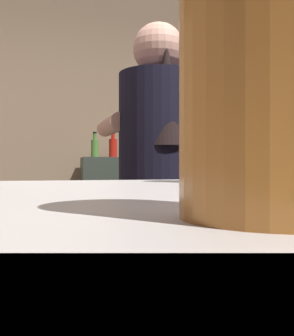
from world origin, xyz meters
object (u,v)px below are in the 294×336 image
at_px(knife_block, 268,177).
at_px(bottle_hot_sauce, 154,148).
at_px(chefs_knife, 189,197).
at_px(bottle_soy, 95,147).
at_px(bottle_vinegar, 113,147).
at_px(bottle_olive_oil, 133,149).
at_px(pint_glass_near, 274,62).
at_px(mixing_bowl, 127,191).
at_px(pint_glass_far, 227,132).
at_px(bartender, 159,190).

relative_size(knife_block, bottle_hot_sauce, 1.24).
xyz_separation_m(chefs_knife, bottle_soy, (-0.37, 1.34, 0.33)).
distance_m(chefs_knife, bottle_vinegar, 1.43).
relative_size(chefs_knife, bottle_soy, 1.10).
distance_m(bottle_vinegar, bottle_soy, 0.17).
bearing_deg(chefs_knife, bottle_soy, 93.37).
bearing_deg(knife_block, bottle_olive_oil, 110.74).
bearing_deg(chefs_knife, pint_glass_near, -120.82).
height_order(chefs_knife, bottle_soy, bottle_soy).
bearing_deg(pint_glass_near, mixing_bowl, 81.12).
xyz_separation_m(chefs_knife, pint_glass_near, (-0.63, -1.86, 0.21)).
distance_m(pint_glass_near, bottle_soy, 3.21).
bearing_deg(pint_glass_far, pint_glass_near, -112.27).
xyz_separation_m(bottle_olive_oil, bottle_hot_sauce, (0.17, -0.07, 0.00)).
height_order(bottle_vinegar, bottle_soy, bottle_vinegar).
height_order(mixing_bowl, pint_glass_near, pint_glass_near).
relative_size(bartender, bottle_olive_oil, 7.89).
bearing_deg(bottle_vinegar, mixing_bowl, -94.81).
distance_m(knife_block, bottle_vinegar, 1.54).
xyz_separation_m(bartender, bottle_vinegar, (0.07, 1.78, 0.27)).
bearing_deg(chefs_knife, pint_glass_far, -119.96).
relative_size(pint_glass_near, bottle_soy, 0.61).
bearing_deg(bottle_hot_sauce, pint_glass_far, -102.58).
height_order(knife_block, chefs_knife, knife_block).
bearing_deg(pint_glass_far, bottle_vinegar, 84.54).
xyz_separation_m(bartender, mixing_bowl, (-0.03, 0.57, -0.04)).
xyz_separation_m(bartender, chefs_knife, (0.28, 0.40, -0.06)).
bearing_deg(chefs_knife, mixing_bowl, 139.28).
height_order(bartender, knife_block, bartender).
bearing_deg(pint_glass_far, bottle_olive_oil, 80.99).
bearing_deg(bottle_vinegar, bottle_olive_oil, 13.88).
distance_m(bartender, bottle_olive_oil, 1.87).
distance_m(mixing_bowl, pint_glass_near, 2.06).
bearing_deg(knife_block, pint_glass_near, -120.88).
bearing_deg(bartender, mixing_bowl, -0.67).
distance_m(knife_block, chefs_knife, 0.52).
bearing_deg(bottle_hot_sauce, bottle_olive_oil, 158.87).
relative_size(chefs_knife, pint_glass_far, 1.71).
xyz_separation_m(pint_glass_near, bottle_soy, (0.25, 3.19, 0.12)).
height_order(pint_glass_far, bottle_olive_oil, bottle_olive_oil).
distance_m(bottle_olive_oil, bottle_hot_sauce, 0.19).
height_order(pint_glass_near, bottle_hot_sauce, bottle_hot_sauce).
height_order(knife_block, pint_glass_near, same).
xyz_separation_m(mixing_bowl, bottle_soy, (-0.06, 1.17, 0.30)).
relative_size(pint_glass_far, bottle_vinegar, 0.59).
relative_size(bartender, bottle_soy, 7.78).
distance_m(knife_block, pint_glass_near, 2.21).
bearing_deg(mixing_bowl, pint_glass_far, -95.92).
bearing_deg(chefs_knife, bottle_vinegar, 86.44).
xyz_separation_m(mixing_bowl, pint_glass_near, (-0.32, -2.03, 0.18)).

